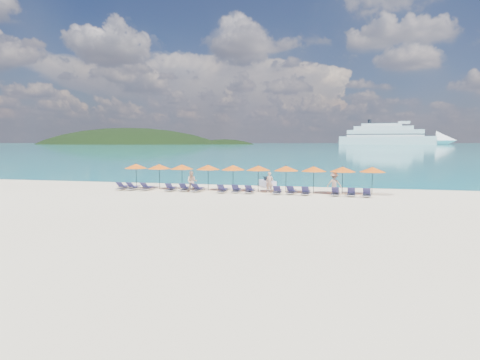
# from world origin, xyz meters

# --- Properties ---
(ground) EXTENTS (1400.00, 1400.00, 0.00)m
(ground) POSITION_xyz_m (0.00, 0.00, 0.00)
(ground) COLOR beige
(sea) EXTENTS (1600.00, 1300.00, 0.01)m
(sea) POSITION_xyz_m (0.00, 660.00, 0.01)
(sea) COLOR #1FA9B2
(sea) RESTS_ON ground
(headland_main) EXTENTS (374.00, 242.00, 126.50)m
(headland_main) POSITION_xyz_m (-300.00, 540.00, -38.00)
(headland_main) COLOR black
(headland_main) RESTS_ON ground
(headland_small) EXTENTS (162.00, 126.00, 85.50)m
(headland_small) POSITION_xyz_m (-150.00, 560.00, -35.00)
(headland_small) COLOR black
(headland_small) RESTS_ON ground
(cruise_ship) EXTENTS (150.53, 40.25, 41.43)m
(cruise_ship) POSITION_xyz_m (94.20, 554.82, 10.78)
(cruise_ship) COLOR white
(cruise_ship) RESTS_ON ground
(jetski) EXTENTS (1.98, 2.70, 0.91)m
(jetski) POSITION_xyz_m (1.26, 9.18, 0.37)
(jetski) COLOR silver
(jetski) RESTS_ON ground
(beachgoer_a) EXTENTS (0.67, 0.47, 1.75)m
(beachgoer_a) POSITION_xyz_m (2.10, 4.80, 0.88)
(beachgoer_a) COLOR tan
(beachgoer_a) RESTS_ON ground
(beachgoer_b) EXTENTS (0.94, 0.63, 1.80)m
(beachgoer_b) POSITION_xyz_m (-4.31, 3.78, 0.90)
(beachgoer_b) COLOR tan
(beachgoer_b) RESTS_ON ground
(beachgoer_c) EXTENTS (1.19, 0.61, 1.78)m
(beachgoer_c) POSITION_xyz_m (7.32, 4.82, 0.89)
(beachgoer_c) COLOR tan
(beachgoer_c) RESTS_ON ground
(umbrella_0) EXTENTS (2.10, 2.10, 2.28)m
(umbrella_0) POSITION_xyz_m (-10.26, 5.47, 2.02)
(umbrella_0) COLOR black
(umbrella_0) RESTS_ON ground
(umbrella_1) EXTENTS (2.10, 2.10, 2.28)m
(umbrella_1) POSITION_xyz_m (-7.94, 5.36, 2.02)
(umbrella_1) COLOR black
(umbrella_1) RESTS_ON ground
(umbrella_2) EXTENTS (2.10, 2.10, 2.28)m
(umbrella_2) POSITION_xyz_m (-5.81, 5.41, 2.02)
(umbrella_2) COLOR black
(umbrella_2) RESTS_ON ground
(umbrella_3) EXTENTS (2.10, 2.10, 2.28)m
(umbrella_3) POSITION_xyz_m (-3.38, 5.37, 2.02)
(umbrella_3) COLOR black
(umbrella_3) RESTS_ON ground
(umbrella_4) EXTENTS (2.10, 2.10, 2.28)m
(umbrella_4) POSITION_xyz_m (-1.16, 5.45, 2.02)
(umbrella_4) COLOR black
(umbrella_4) RESTS_ON ground
(umbrella_5) EXTENTS (2.10, 2.10, 2.28)m
(umbrella_5) POSITION_xyz_m (1.04, 5.40, 2.02)
(umbrella_5) COLOR black
(umbrella_5) RESTS_ON ground
(umbrella_6) EXTENTS (2.10, 2.10, 2.28)m
(umbrella_6) POSITION_xyz_m (3.39, 5.44, 2.02)
(umbrella_6) COLOR black
(umbrella_6) RESTS_ON ground
(umbrella_7) EXTENTS (2.10, 2.10, 2.28)m
(umbrella_7) POSITION_xyz_m (5.67, 5.33, 2.02)
(umbrella_7) COLOR black
(umbrella_7) RESTS_ON ground
(umbrella_8) EXTENTS (2.10, 2.10, 2.28)m
(umbrella_8) POSITION_xyz_m (7.96, 5.31, 2.02)
(umbrella_8) COLOR black
(umbrella_8) RESTS_ON ground
(umbrella_9) EXTENTS (2.10, 2.10, 2.28)m
(umbrella_9) POSITION_xyz_m (10.28, 5.55, 2.02)
(umbrella_9) COLOR black
(umbrella_9) RESTS_ON ground
(lounger_0) EXTENTS (0.66, 1.72, 0.66)m
(lounger_0) POSITION_xyz_m (-10.85, 4.13, 0.24)
(lounger_0) COLOR silver
(lounger_0) RESTS_ON ground
(lounger_1) EXTENTS (0.68, 1.72, 0.66)m
(lounger_1) POSITION_xyz_m (-9.86, 4.09, 0.24)
(lounger_1) COLOR silver
(lounger_1) RESTS_ON ground
(lounger_2) EXTENTS (0.73, 1.74, 0.66)m
(lounger_2) POSITION_xyz_m (-8.58, 4.19, 0.24)
(lounger_2) COLOR silver
(lounger_2) RESTS_ON ground
(lounger_3) EXTENTS (0.76, 1.75, 0.66)m
(lounger_3) POSITION_xyz_m (-6.33, 4.07, 0.24)
(lounger_3) COLOR silver
(lounger_3) RESTS_ON ground
(lounger_4) EXTENTS (0.72, 1.73, 0.66)m
(lounger_4) POSITION_xyz_m (-5.17, 4.33, 0.24)
(lounger_4) COLOR silver
(lounger_4) RESTS_ON ground
(lounger_5) EXTENTS (0.76, 1.75, 0.66)m
(lounger_5) POSITION_xyz_m (-3.96, 4.24, 0.24)
(lounger_5) COLOR silver
(lounger_5) RESTS_ON ground
(lounger_6) EXTENTS (0.65, 1.71, 0.66)m
(lounger_6) POSITION_xyz_m (-1.74, 4.07, 0.24)
(lounger_6) COLOR silver
(lounger_6) RESTS_ON ground
(lounger_7) EXTENTS (0.70, 1.73, 0.66)m
(lounger_7) POSITION_xyz_m (-0.62, 4.36, 0.24)
(lounger_7) COLOR silver
(lounger_7) RESTS_ON ground
(lounger_8) EXTENTS (0.63, 1.70, 0.66)m
(lounger_8) POSITION_xyz_m (0.55, 4.19, 0.24)
(lounger_8) COLOR silver
(lounger_8) RESTS_ON ground
(lounger_9) EXTENTS (0.67, 1.72, 0.66)m
(lounger_9) POSITION_xyz_m (2.85, 4.17, 0.24)
(lounger_9) COLOR silver
(lounger_9) RESTS_ON ground
(lounger_10) EXTENTS (0.78, 1.75, 0.66)m
(lounger_10) POSITION_xyz_m (3.96, 4.38, 0.24)
(lounger_10) COLOR silver
(lounger_10) RESTS_ON ground
(lounger_11) EXTENTS (0.72, 1.73, 0.66)m
(lounger_11) POSITION_xyz_m (5.13, 4.15, 0.24)
(lounger_11) COLOR silver
(lounger_11) RESTS_ON ground
(lounger_12) EXTENTS (0.70, 1.73, 0.66)m
(lounger_12) POSITION_xyz_m (7.43, 4.32, 0.24)
(lounger_12) COLOR silver
(lounger_12) RESTS_ON ground
(lounger_13) EXTENTS (0.74, 1.74, 0.66)m
(lounger_13) POSITION_xyz_m (8.63, 4.21, 0.24)
(lounger_13) COLOR silver
(lounger_13) RESTS_ON ground
(lounger_14) EXTENTS (0.79, 1.76, 0.66)m
(lounger_14) POSITION_xyz_m (9.77, 4.12, 0.24)
(lounger_14) COLOR silver
(lounger_14) RESTS_ON ground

